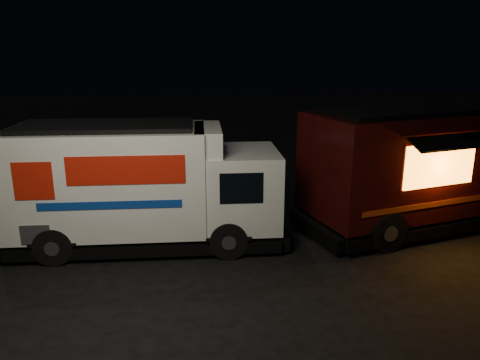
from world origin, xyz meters
TOP-DOWN VIEW (x-y plane):
  - ground at (0.00, 0.00)m, footprint 80.00×80.00m
  - white_truck at (-1.75, 0.69)m, footprint 6.71×2.32m
  - red_truck at (5.62, 1.51)m, footprint 7.44×4.53m

SIDE VIEW (x-z plane):
  - ground at x=0.00m, z-range 0.00..0.00m
  - white_truck at x=-1.75m, z-range 0.00..3.03m
  - red_truck at x=5.62m, z-range 0.00..3.25m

